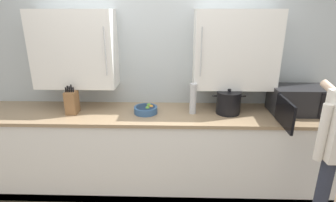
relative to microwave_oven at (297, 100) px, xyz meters
name	(u,v)px	position (x,y,z in m)	size (l,w,h in m)	color
back_wall_tiled	(156,66)	(-1.51, 0.28, 0.31)	(4.32, 0.44, 2.61)	#B2BCC1
counter_unit	(155,151)	(-1.51, -0.03, -0.61)	(3.86, 0.67, 0.94)	white
microwave_oven	(297,100)	(0.00, 0.00, 0.00)	(0.61, 0.77, 0.29)	black
knife_block	(72,102)	(-2.38, -0.07, -0.02)	(0.11, 0.15, 0.32)	brown
stock_pot	(228,102)	(-0.72, -0.02, -0.02)	(0.35, 0.26, 0.27)	black
thermos_flask	(193,99)	(-1.10, -0.04, 0.02)	(0.07, 0.07, 0.33)	#B7BABF
fruit_bowl	(146,109)	(-1.60, -0.05, -0.10)	(0.25, 0.25, 0.09)	#335684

